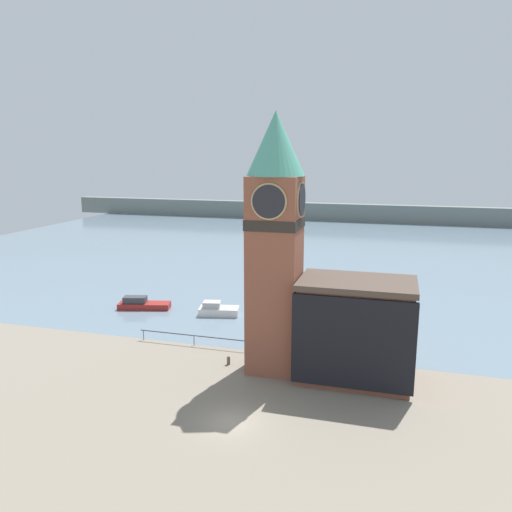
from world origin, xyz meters
The scene contains 9 objects.
ground_plane centered at (0.00, 0.00, 0.00)m, with size 160.00×160.00×0.00m, color gray.
water centered at (0.00, 73.36, 0.00)m, with size 160.00×120.00×0.00m.
far_shoreline centered at (0.00, 113.36, 2.50)m, with size 180.00×3.00×5.00m.
pier_railing centered at (-8.47, 13.11, 0.96)m, with size 12.02×0.08×1.09m.
clock_tower centered at (0.71, 9.96, 12.06)m, with size 4.96×4.96×22.73m.
pier_building centered at (7.87, 9.90, 4.42)m, with size 9.84×6.54×8.79m.
boat_near centered at (-9.53, 22.99, 0.63)m, with size 5.09×3.10×1.67m.
boat_far centered at (-19.60, 22.80, 0.57)m, with size 6.72×3.51×1.56m.
mooring_bollard_near centered at (-3.56, 9.63, 0.44)m, with size 0.32×0.32×0.81m.
Camera 1 is at (10.69, -31.38, 19.26)m, focal length 35.00 mm.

